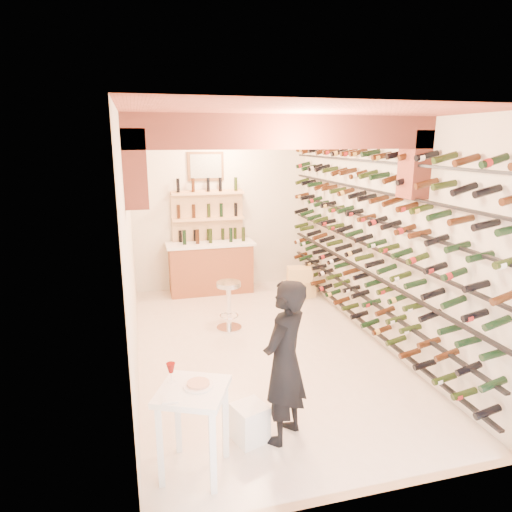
{
  "coord_description": "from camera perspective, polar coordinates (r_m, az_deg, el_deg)",
  "views": [
    {
      "loc": [
        -1.63,
        -5.88,
        2.93
      ],
      "look_at": [
        0.0,
        0.3,
        1.3
      ],
      "focal_mm": 31.79,
      "sensor_mm": 36.0,
      "label": 1
    }
  ],
  "objects": [
    {
      "name": "crate_upper",
      "position": [
        8.69,
        5.52,
        -2.3
      ],
      "size": [
        0.51,
        0.39,
        0.27
      ],
      "primitive_type": "cube",
      "rotation": [
        0.0,
        0.0,
        -0.18
      ],
      "color": "#E9C580",
      "rests_on": "crate_lower"
    },
    {
      "name": "back_counter",
      "position": [
        8.96,
        -5.7,
        -1.28
      ],
      "size": [
        1.7,
        0.62,
        1.29
      ],
      "color": "brown",
      "rests_on": "ground"
    },
    {
      "name": "ground",
      "position": [
        6.77,
        0.66,
        -11.34
      ],
      "size": [
        6.0,
        6.0,
        0.0
      ],
      "primitive_type": "plane",
      "color": "beige",
      "rests_on": "ground"
    },
    {
      "name": "white_stool",
      "position": [
        4.83,
        -0.78,
        -20.24
      ],
      "size": [
        0.39,
        0.39,
        0.38
      ],
      "primitive_type": "cube",
      "rotation": [
        0.0,
        0.0,
        0.34
      ],
      "color": "white",
      "rests_on": "ground"
    },
    {
      "name": "wine_rack",
      "position": [
        6.82,
        13.21,
        2.23
      ],
      "size": [
        0.32,
        5.7,
        2.56
      ],
      "color": "black",
      "rests_on": "ground"
    },
    {
      "name": "crate_lower",
      "position": [
        8.78,
        5.48,
        -4.14
      ],
      "size": [
        0.61,
        0.49,
        0.32
      ],
      "primitive_type": "cube",
      "rotation": [
        0.0,
        0.0,
        0.23
      ],
      "color": "#E9C580",
      "rests_on": "ground"
    },
    {
      "name": "chrome_barstool",
      "position": [
        7.21,
        -3.44,
        -5.8
      ],
      "size": [
        0.4,
        0.4,
        0.78
      ],
      "rotation": [
        0.0,
        0.0,
        0.06
      ],
      "color": "silver",
      "rests_on": "ground"
    },
    {
      "name": "back_shelving",
      "position": [
        9.04,
        -6.04,
        3.0
      ],
      "size": [
        1.4,
        0.31,
        2.73
      ],
      "color": "tan",
      "rests_on": "ground"
    },
    {
      "name": "person",
      "position": [
        4.54,
        3.62,
        -13.18
      ],
      "size": [
        0.72,
        0.71,
        1.67
      ],
      "primitive_type": "imported",
      "rotation": [
        0.0,
        0.0,
        3.9
      ],
      "color": "black",
      "rests_on": "ground"
    },
    {
      "name": "tasting_table",
      "position": [
        4.23,
        -7.97,
        -17.9
      ],
      "size": [
        0.76,
        0.76,
        1.01
      ],
      "rotation": [
        0.0,
        0.0,
        -0.42
      ],
      "color": "white",
      "rests_on": "ground"
    },
    {
      "name": "room_shell",
      "position": [
        5.89,
        1.4,
        7.68
      ],
      "size": [
        3.52,
        6.02,
        3.21
      ],
      "color": "beige",
      "rests_on": "ground"
    }
  ]
}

